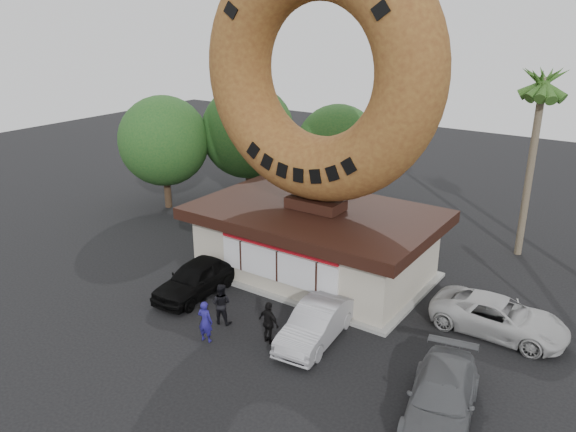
% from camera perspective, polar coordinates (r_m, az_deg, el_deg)
% --- Properties ---
extents(ground, '(90.00, 90.00, 0.00)m').
position_cam_1_polar(ground, '(22.97, -5.41, -11.18)').
color(ground, black).
rests_on(ground, ground).
extents(donut_shop, '(11.20, 7.20, 3.80)m').
position_cam_1_polar(donut_shop, '(26.52, 2.74, -2.40)').
color(donut_shop, beige).
rests_on(donut_shop, ground).
extents(giant_donut, '(11.40, 2.91, 11.40)m').
position_cam_1_polar(giant_donut, '(24.65, 3.07, 14.47)').
color(giant_donut, olive).
rests_on(giant_donut, donut_shop).
extents(tree_west, '(6.00, 6.00, 7.65)m').
position_cam_1_polar(tree_west, '(36.47, -4.10, 8.53)').
color(tree_west, '#473321').
rests_on(tree_west, ground).
extents(tree_mid, '(5.20, 5.20, 6.63)m').
position_cam_1_polar(tree_mid, '(35.21, 5.07, 7.05)').
color(tree_mid, '#473321').
rests_on(tree_mid, ground).
extents(tree_far, '(5.60, 5.60, 7.14)m').
position_cam_1_polar(tree_far, '(36.00, -12.50, 7.45)').
color(tree_far, '#473321').
rests_on(tree_far, ground).
extents(palm_near, '(2.60, 2.60, 9.75)m').
position_cam_1_polar(palm_near, '(29.60, 24.43, 11.57)').
color(palm_near, '#726651').
rests_on(palm_near, ground).
extents(street_lamp, '(2.11, 0.20, 8.00)m').
position_cam_1_polar(street_lamp, '(35.01, 8.98, 7.58)').
color(street_lamp, '#59595E').
rests_on(street_lamp, ground).
extents(person_left, '(0.67, 0.50, 1.68)m').
position_cam_1_polar(person_left, '(21.84, -8.41, -10.54)').
color(person_left, navy).
rests_on(person_left, ground).
extents(person_center, '(0.99, 0.87, 1.73)m').
position_cam_1_polar(person_center, '(22.92, -6.81, -8.83)').
color(person_center, black).
rests_on(person_center, ground).
extents(person_right, '(1.05, 0.57, 1.70)m').
position_cam_1_polar(person_right, '(21.53, -1.95, -10.77)').
color(person_right, black).
rests_on(person_right, ground).
extents(car_black, '(2.10, 4.64, 1.54)m').
position_cam_1_polar(car_black, '(25.34, -9.32, -6.23)').
color(car_black, black).
rests_on(car_black, ground).
extents(car_silver, '(1.99, 4.53, 1.45)m').
position_cam_1_polar(car_silver, '(21.73, 2.86, -10.85)').
color(car_silver, '#A5A5AA').
rests_on(car_silver, ground).
extents(car_grey, '(2.97, 5.22, 1.43)m').
position_cam_1_polar(car_grey, '(18.72, 15.35, -17.37)').
color(car_grey, '#5D5E62').
rests_on(car_grey, ground).
extents(car_white, '(5.15, 2.40, 1.43)m').
position_cam_1_polar(car_white, '(23.63, 20.65, -9.56)').
color(car_white, '#BDBDBD').
rests_on(car_white, ground).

